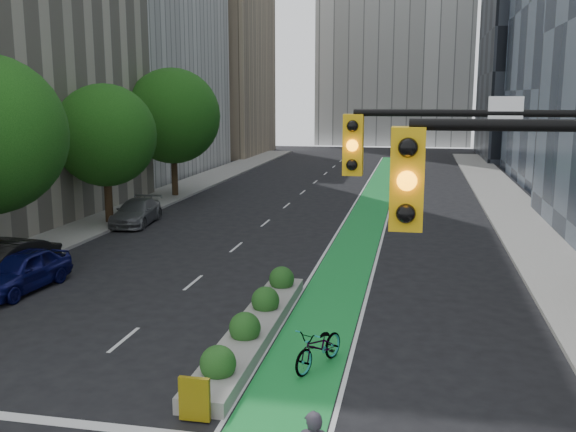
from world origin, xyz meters
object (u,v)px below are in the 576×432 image
at_px(parked_car_left_far, 136,212).
at_px(parked_car_left_mid, 1,264).
at_px(median_planter, 254,325).
at_px(bicycle, 319,347).
at_px(parked_car_left_near, 21,271).

bearing_deg(parked_car_left_far, parked_car_left_mid, -95.81).
xyz_separation_m(median_planter, bicycle, (2.24, -1.78, 0.19)).
relative_size(bicycle, parked_car_left_mid, 0.43).
xyz_separation_m(bicycle, parked_car_left_far, (-12.94, 17.02, 0.12)).
bearing_deg(parked_car_left_mid, bicycle, -13.90).
xyz_separation_m(parked_car_left_mid, parked_car_left_far, (0.00, 12.00, -0.13)).
relative_size(median_planter, parked_car_left_near, 2.32).
bearing_deg(parked_car_left_mid, parked_car_left_far, 97.32).
bearing_deg(bicycle, parked_car_left_far, 150.78).
distance_m(parked_car_left_near, parked_car_left_far, 12.53).
bearing_deg(parked_car_left_near, bicycle, -16.57).
bearing_deg(parked_car_left_near, parked_car_left_mid, 161.58).
distance_m(bicycle, parked_car_left_far, 21.38).
xyz_separation_m(parked_car_left_near, parked_car_left_far, (-1.14, 12.48, -0.06)).
bearing_deg(median_planter, parked_car_left_far, 125.07).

